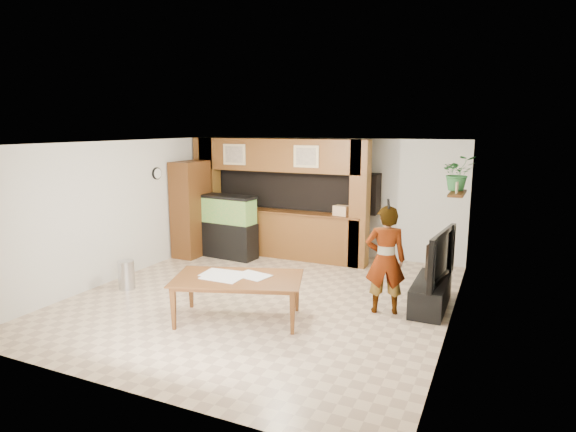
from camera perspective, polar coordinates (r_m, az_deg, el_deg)
The scene contains 22 objects.
floor at distance 8.30m, azimuth -2.93°, elevation -9.59°, with size 6.50×6.50×0.00m, color #CCB08D.
ceiling at distance 7.79m, azimuth -3.11°, elevation 8.65°, with size 6.50×6.50×0.00m, color white.
wall_back at distance 10.89m, azimuth 4.85°, elevation 2.33°, with size 6.00×6.00×0.00m, color beige.
wall_left at distance 9.68m, azimuth -19.01°, elevation 0.73°, with size 6.50×6.50×0.00m, color beige.
wall_right at distance 7.12m, azimuth 19.01°, elevation -2.68°, with size 6.50×6.50×0.00m, color beige.
partition at distance 10.69m, azimuth -1.06°, elevation 2.27°, with size 4.20×0.99×2.60m.
wall_clock at distance 10.32m, azimuth -15.28°, elevation 4.89°, with size 0.05×0.25×0.25m.
wall_shelf at distance 8.97m, azimuth 19.43°, elevation 2.55°, with size 0.25×0.90×0.04m, color #5B3215.
pantry_cabinet at distance 10.87m, azimuth -11.43°, elevation 0.82°, with size 0.53×0.86×2.11m, color #5B3215.
trash_can at distance 9.08m, azimuth -18.61°, elevation -6.63°, with size 0.28×0.28×0.52m, color #B2B2B7.
aquarium at distance 10.63m, azimuth -7.02°, elevation -1.34°, with size 1.25×0.47×1.38m.
tv_stand at distance 8.10m, azimuth 16.54°, elevation -8.86°, with size 0.50×1.36×0.45m, color black.
television at distance 7.91m, azimuth 16.78°, elevation -4.51°, with size 1.42×0.19×0.82m, color black.
photo_frame at distance 8.80m, azimuth 19.38°, elevation 3.18°, with size 0.03×0.15×0.20m, color tan.
potted_plant at distance 9.17m, azimuth 19.50°, elevation 4.83°, with size 0.57×0.49×0.63m, color #2C7037.
person at distance 7.55m, azimuth 11.47°, elevation -5.10°, with size 0.62×0.41×1.69m, color tan.
microphone at distance 7.20m, azimuth 11.83°, elevation 1.41°, with size 0.04×0.04×0.16m, color black.
dining_table at distance 7.27m, azimuth -5.98°, elevation -9.83°, with size 1.89×1.05×0.66m, color #5B3215.
newspaper_a at distance 7.23m, azimuth -7.71°, elevation -7.18°, with size 0.59×0.43×0.01m, color silver.
newspaper_b at distance 7.39m, azimuth -7.87°, elevation -6.79°, with size 0.58×0.42×0.01m, color silver.
newspaper_c at distance 7.26m, azimuth -4.20°, elevation -7.04°, with size 0.50×0.36×0.01m, color silver.
counter_box at distance 9.99m, azimuth 6.37°, elevation 0.64°, with size 0.31×0.21×0.21m, color tan.
Camera 1 is at (3.58, -6.92, 2.87)m, focal length 30.00 mm.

